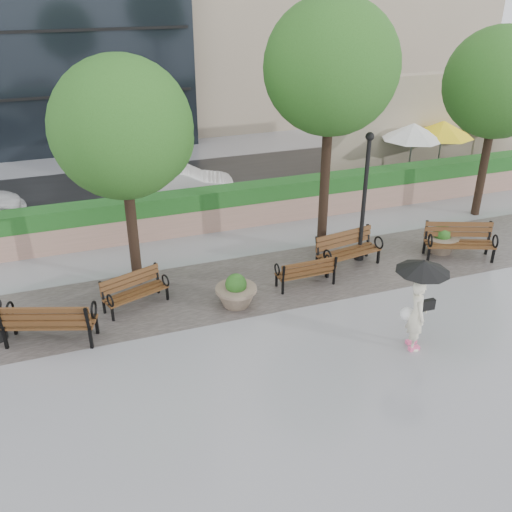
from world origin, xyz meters
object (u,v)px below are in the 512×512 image
object	(u,v)px
bench_3	(348,257)
pedestrian	(419,296)
bench_4	(458,249)
lamppost	(363,207)
bench_1	(136,298)
bench_0	(51,330)
bench_2	(305,277)
car_right	(179,184)
planter_right	(441,241)
planter_left	(236,293)

from	to	relation	value
bench_3	pedestrian	world-z (taller)	pedestrian
bench_4	lamppost	distance (m)	3.24
bench_1	bench_3	world-z (taller)	bench_3
bench_0	bench_1	bearing A→B (deg)	-138.11
bench_3	pedestrian	distance (m)	4.12
bench_2	bench_4	world-z (taller)	bench_4
car_right	pedestrian	bearing A→B (deg)	-153.15
bench_3	lamppost	size ratio (longest dim) A/B	0.52
bench_0	planter_right	xyz separation A→B (m)	(11.28, 0.98, 0.02)
car_right	pedestrian	world-z (taller)	pedestrian
planter_right	car_right	distance (m)	9.42
planter_left	planter_right	size ratio (longest dim) A/B	1.00
planter_left	lamppost	world-z (taller)	lamppost
bench_1	lamppost	xyz separation A→B (m)	(6.64, 0.46, 1.41)
bench_1	pedestrian	bearing A→B (deg)	-54.24
bench_0	car_right	distance (m)	9.09
bench_3	pedestrian	xyz separation A→B (m)	(-0.42, -3.97, 1.02)
bench_0	bench_1	distance (m)	2.25
car_right	pedestrian	size ratio (longest dim) A/B	1.88
bench_2	car_right	bearing A→B (deg)	-77.02
car_right	bench_2	bearing A→B (deg)	-154.90
bench_4	planter_right	bearing A→B (deg)	132.82
planter_left	pedestrian	distance (m)	4.55
pedestrian	bench_2	bearing A→B (deg)	38.34
bench_1	pedestrian	xyz separation A→B (m)	(5.68, -3.81, 1.06)
bench_2	bench_3	bearing A→B (deg)	-160.11
bench_0	planter_right	world-z (taller)	bench_0
planter_right	lamppost	world-z (taller)	lamppost
bench_0	pedestrian	distance (m)	8.34
bench_1	bench_4	size ratio (longest dim) A/B	0.83
bench_2	bench_4	size ratio (longest dim) A/B	0.76
bench_4	planter_right	xyz separation A→B (m)	(-0.22, 0.55, 0.03)
planter_right	pedestrian	bearing A→B (deg)	-132.19
bench_0	bench_1	world-z (taller)	bench_0
bench_0	bench_4	world-z (taller)	bench_0
lamppost	planter_right	bearing A→B (deg)	-8.14
planter_left	planter_right	xyz separation A→B (m)	(6.79, 0.87, 0.00)
lamppost	bench_2	bearing A→B (deg)	-156.89
bench_2	planter_left	size ratio (longest dim) A/B	1.52
bench_3	planter_left	xyz separation A→B (m)	(-3.68, -0.94, 0.04)
bench_2	car_right	xyz separation A→B (m)	(-1.82, 7.32, 0.42)
bench_0	bench_2	world-z (taller)	bench_0
bench_0	bench_4	xyz separation A→B (m)	(11.50, 0.43, -0.01)
bench_2	planter_left	bearing A→B (deg)	7.94
car_right	bench_4	bearing A→B (deg)	-126.13
pedestrian	lamppost	bearing A→B (deg)	6.18
bench_3	planter_right	world-z (taller)	bench_3
bench_4	car_right	bearing A→B (deg)	153.88
bench_2	pedestrian	world-z (taller)	pedestrian
bench_4	planter_left	distance (m)	7.02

